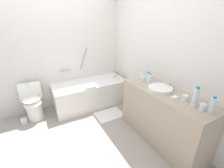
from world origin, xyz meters
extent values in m
plane|color=#9E9389|center=(0.00, 0.00, 0.00)|extent=(3.93, 3.93, 0.00)
cube|color=silver|center=(0.00, 1.42, 1.29)|extent=(3.33, 0.10, 2.58)
cube|color=silver|center=(1.52, 0.00, 1.29)|extent=(0.10, 3.15, 2.58)
cube|color=white|center=(0.60, 1.04, 0.28)|extent=(1.62, 0.68, 0.56)
cube|color=white|center=(0.60, 1.04, 0.52)|extent=(1.33, 0.49, 0.09)
cylinder|color=#A5A5AA|center=(1.24, 1.04, 0.60)|extent=(0.09, 0.03, 0.03)
cylinder|color=#A5A5AA|center=(0.59, 1.34, 1.04)|extent=(0.20, 0.03, 0.45)
cylinder|color=#A5A5AA|center=(0.16, 1.34, 0.82)|extent=(0.22, 0.03, 0.03)
cube|color=white|center=(0.49, 0.71, 0.51)|extent=(0.22, 0.03, 0.20)
cylinder|color=white|center=(-0.59, 1.05, 0.19)|extent=(0.28, 0.28, 0.38)
ellipsoid|color=white|center=(-0.59, 1.01, 0.38)|extent=(0.33, 0.35, 0.16)
ellipsoid|color=white|center=(-0.59, 1.01, 0.47)|extent=(0.31, 0.33, 0.02)
cube|color=white|center=(-0.59, 1.23, 0.54)|extent=(0.39, 0.17, 0.32)
cylinder|color=#ADADB2|center=(-0.59, 1.23, 0.70)|extent=(0.03, 0.03, 0.01)
cube|color=tan|center=(1.20, -0.52, 0.43)|extent=(0.53, 1.45, 0.86)
cylinder|color=white|center=(1.17, -0.44, 0.88)|extent=(0.36, 0.36, 0.05)
cylinder|color=silver|center=(1.39, -0.44, 0.90)|extent=(0.02, 0.02, 0.07)
cylinder|color=silver|center=(1.34, -0.44, 0.93)|extent=(0.09, 0.02, 0.02)
cylinder|color=silver|center=(1.39, -0.50, 0.88)|extent=(0.03, 0.03, 0.04)
cylinder|color=silver|center=(1.39, -0.38, 0.88)|extent=(0.03, 0.03, 0.04)
cylinder|color=silver|center=(1.21, -0.10, 0.94)|extent=(0.06, 0.06, 0.16)
cylinder|color=teal|center=(1.21, -0.10, 1.03)|extent=(0.04, 0.04, 0.02)
cylinder|color=silver|center=(1.22, -1.15, 0.95)|extent=(0.06, 0.06, 0.18)
cylinder|color=teal|center=(1.22, -1.15, 1.05)|extent=(0.03, 0.03, 0.02)
cylinder|color=silver|center=(1.18, -0.18, 0.95)|extent=(0.06, 0.06, 0.17)
cylinder|color=teal|center=(1.18, -0.18, 1.04)|extent=(0.03, 0.03, 0.02)
cylinder|color=silver|center=(1.18, -0.97, 0.98)|extent=(0.07, 0.07, 0.23)
cylinder|color=teal|center=(1.18, -0.97, 1.11)|extent=(0.04, 0.04, 0.02)
cylinder|color=white|center=(1.21, -0.82, 0.90)|extent=(0.08, 0.08, 0.08)
cylinder|color=white|center=(1.17, -0.02, 0.90)|extent=(0.07, 0.07, 0.08)
cylinder|color=white|center=(1.18, -1.07, 0.90)|extent=(0.07, 0.07, 0.09)
cylinder|color=white|center=(1.23, 0.10, 0.90)|extent=(0.07, 0.07, 0.08)
cube|color=white|center=(1.15, -0.72, 0.87)|extent=(0.09, 0.06, 0.02)
cube|color=white|center=(0.77, 0.46, 0.01)|extent=(0.56, 0.41, 0.01)
cylinder|color=white|center=(-0.80, 1.00, 0.05)|extent=(0.11, 0.11, 0.10)
camera|label=1|loc=(-0.42, -1.83, 1.81)|focal=23.44mm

